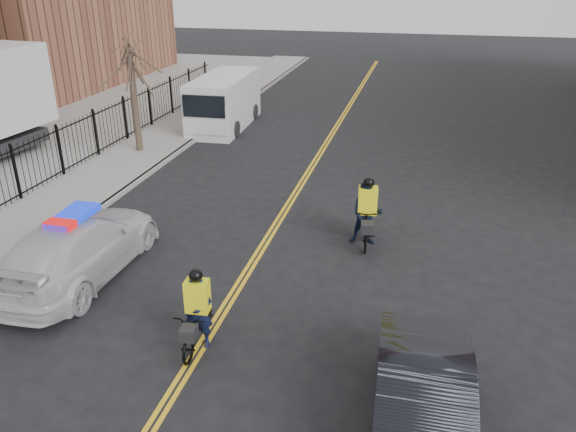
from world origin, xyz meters
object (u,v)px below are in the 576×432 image
at_px(police_cruiser, 78,247).
at_px(cargo_van, 223,103).
at_px(cyclist_near, 199,320).
at_px(dark_sedan, 423,408).
at_px(cyclist_far, 367,218).

bearing_deg(police_cruiser, cargo_van, -85.04).
relative_size(cargo_van, cyclist_near, 3.15).
xyz_separation_m(dark_sedan, cargo_van, (-10.10, 18.60, 0.47)).
distance_m(dark_sedan, cyclist_near, 4.93).
relative_size(dark_sedan, cargo_van, 0.76).
relative_size(cargo_van, cyclist_far, 2.91).
bearing_deg(dark_sedan, cyclist_far, 101.31).
bearing_deg(dark_sedan, cyclist_near, 158.18).
height_order(dark_sedan, cargo_van, cargo_van).
bearing_deg(dark_sedan, police_cruiser, 154.98).
xyz_separation_m(cargo_van, cyclist_far, (8.36, -11.28, -0.42)).
bearing_deg(police_cruiser, cyclist_near, 153.52).
height_order(cargo_van, cyclist_near, cargo_van).
distance_m(police_cruiser, cyclist_near, 4.63).
height_order(police_cruiser, cyclist_near, cyclist_near).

